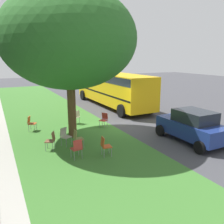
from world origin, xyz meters
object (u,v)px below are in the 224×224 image
Objects in this scene: chair_7 at (77,138)px; school_bus at (112,86)px; chair_0 at (65,135)px; chair_3 at (104,119)px; chair_1 at (31,122)px; chair_6 at (105,145)px; street_tree at (69,39)px; chair_4 at (51,139)px; parked_car at (192,126)px; chair_5 at (77,147)px; chair_2 at (76,116)px.

school_bus is (8.10, -5.95, 1.24)m from chair_7.
chair_0 and chair_3 have the same top height.
chair_6 is at bearing -155.94° from chair_1.
school_bus reaches higher than chair_3.
chair_1 is (2.07, 1.87, -4.59)m from street_tree.
chair_7 is at bearing -104.47° from chair_4.
chair_6 is at bearing 85.73° from parked_car.
parked_car is at bearing -108.19° from chair_7.
school_bus is at bearing -41.44° from street_tree.
street_tree is 4.90m from chair_7.
chair_1 and chair_7 have the same top height.
parked_car is 0.36× the size of school_bus.
chair_6 is at bearing 155.54° from chair_3.
chair_3 is at bearing 33.85° from parked_car.
street_tree is at bearing -14.04° from chair_5.
chair_4 is 1.66m from chair_5.
chair_4 is (-3.46, -0.40, 0.00)m from chair_1.
chair_4 is 10.63m from school_bus.
street_tree reaches higher than chair_2.
chair_3 is at bearing -57.25° from chair_0.
parked_car is (-4.36, -2.92, 0.32)m from chair_3.
chair_2 is (0.24, -2.85, 0.00)m from chair_1.
chair_3 is 0.24× the size of parked_car.
chair_0 is 3.58m from chair_3.
school_bus reaches higher than parked_car.
chair_1 is at bearing 19.89° from chair_0.
chair_4 is (-3.70, 2.45, 0.00)m from chair_2.
chair_1 is at bearing 42.06° from street_tree.
chair_7 is at bearing 143.71° from school_bus.
street_tree is 8.67× the size of chair_0.
chair_2 and chair_4 have the same top height.
chair_5 is at bearing 160.23° from chair_7.
chair_4 and chair_5 have the same top height.
chair_7 is at bearing 27.55° from chair_6.
chair_3 is (-1.45, -1.30, 0.00)m from chair_2.
chair_0 is at bearing 0.22° from chair_5.
school_bus is (4.34, -7.52, 1.24)m from chair_1.
chair_3 is at bearing 148.75° from school_bus.
chair_5 is at bearing 77.03° from chair_6.
chair_7 is at bearing 170.14° from street_tree.
chair_1 is at bearing 22.66° from chair_7.
chair_1 is at bearing 6.63° from chair_4.
chair_1 is at bearing 51.78° from parked_car.
chair_0 is 1.00× the size of chair_1.
chair_3 is at bearing -45.34° from chair_7.
chair_0 is 2.39m from chair_6.
chair_1 is 0.24× the size of parked_car.
chair_4 and chair_6 have the same top height.
chair_3 is at bearing -38.84° from chair_5.
chair_6 is 1.64m from chair_7.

